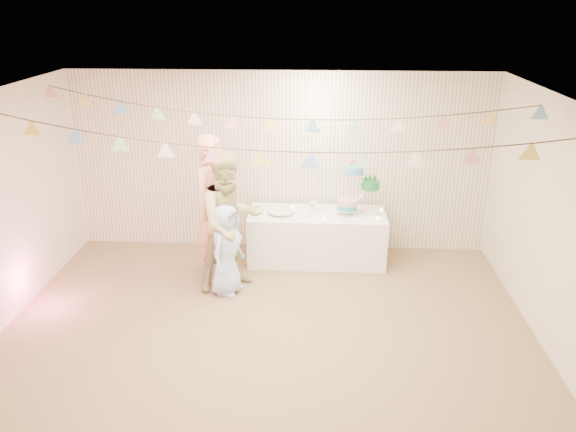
# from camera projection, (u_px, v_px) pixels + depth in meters

# --- Properties ---
(floor) EXTENTS (6.00, 6.00, 0.00)m
(floor) POSITION_uv_depth(u_px,v_px,m) (266.00, 338.00, 6.21)
(floor) COLOR #7E6144
(floor) RESTS_ON ground
(ceiling) EXTENTS (6.00, 6.00, 0.00)m
(ceiling) POSITION_uv_depth(u_px,v_px,m) (262.00, 103.00, 5.26)
(ceiling) COLOR silver
(ceiling) RESTS_ON ground
(back_wall) EXTENTS (6.00, 6.00, 0.00)m
(back_wall) POSITION_uv_depth(u_px,v_px,m) (281.00, 163.00, 8.06)
(back_wall) COLOR white
(back_wall) RESTS_ON ground
(front_wall) EXTENTS (6.00, 6.00, 0.00)m
(front_wall) POSITION_uv_depth(u_px,v_px,m) (225.00, 390.00, 3.41)
(front_wall) COLOR white
(front_wall) RESTS_ON ground
(right_wall) EXTENTS (5.00, 5.00, 0.00)m
(right_wall) POSITION_uv_depth(u_px,v_px,m) (564.00, 237.00, 5.58)
(right_wall) COLOR white
(right_wall) RESTS_ON ground
(table) EXTENTS (1.91, 0.76, 0.72)m
(table) POSITION_uv_depth(u_px,v_px,m) (317.00, 237.00, 7.94)
(table) COLOR white
(table) RESTS_ON floor
(cake_stand) EXTENTS (0.64, 0.38, 0.71)m
(cake_stand) POSITION_uv_depth(u_px,v_px,m) (358.00, 186.00, 7.68)
(cake_stand) COLOR silver
(cake_stand) RESTS_ON table
(cake_bottom) EXTENTS (0.31, 0.31, 0.15)m
(cake_bottom) POSITION_uv_depth(u_px,v_px,m) (346.00, 206.00, 7.74)
(cake_bottom) COLOR teal
(cake_bottom) RESTS_ON cake_stand
(cake_middle) EXTENTS (0.27, 0.27, 0.22)m
(cake_middle) POSITION_uv_depth(u_px,v_px,m) (371.00, 184.00, 7.76)
(cake_middle) COLOR #1A7739
(cake_middle) RESTS_ON cake_stand
(cake_top_tier) EXTENTS (0.25, 0.25, 0.19)m
(cake_top_tier) POSITION_uv_depth(u_px,v_px,m) (355.00, 168.00, 7.56)
(cake_top_tier) COLOR #499AE6
(cake_top_tier) RESTS_ON cake_stand
(platter) EXTENTS (0.36, 0.36, 0.02)m
(platter) POSITION_uv_depth(u_px,v_px,m) (281.00, 211.00, 7.77)
(platter) COLOR white
(platter) RESTS_ON table
(posy) EXTENTS (0.14, 0.14, 0.16)m
(posy) POSITION_uv_depth(u_px,v_px,m) (314.00, 204.00, 7.82)
(posy) COLOR white
(posy) RESTS_ON table
(person_adult_a) EXTENTS (0.75, 0.85, 1.95)m
(person_adult_a) POSITION_uv_depth(u_px,v_px,m) (216.00, 209.00, 7.25)
(person_adult_a) COLOR #FD9C84
(person_adult_a) RESTS_ON floor
(person_adult_b) EXTENTS (1.10, 1.04, 1.80)m
(person_adult_b) POSITION_uv_depth(u_px,v_px,m) (230.00, 221.00, 7.03)
(person_adult_b) COLOR tan
(person_adult_b) RESTS_ON floor
(person_child) EXTENTS (0.56, 0.67, 1.18)m
(person_child) POSITION_uv_depth(u_px,v_px,m) (226.00, 250.00, 6.99)
(person_child) COLOR #B0CCF9
(person_child) RESTS_ON floor
(bunting_back) EXTENTS (5.60, 1.10, 0.40)m
(bunting_back) POSITION_uv_depth(u_px,v_px,m) (272.00, 108.00, 6.37)
(bunting_back) COLOR pink
(bunting_back) RESTS_ON ceiling
(bunting_front) EXTENTS (5.60, 0.90, 0.36)m
(bunting_front) POSITION_uv_depth(u_px,v_px,m) (260.00, 137.00, 5.18)
(bunting_front) COLOR #72A5E5
(bunting_front) RESTS_ON ceiling
(tealight_0) EXTENTS (0.04, 0.04, 0.03)m
(tealight_0) POSITION_uv_depth(u_px,v_px,m) (259.00, 215.00, 7.71)
(tealight_0) COLOR #FFD88C
(tealight_0) RESTS_ON table
(tealight_1) EXTENTS (0.04, 0.04, 0.03)m
(tealight_1) POSITION_uv_depth(u_px,v_px,m) (293.00, 207.00, 7.99)
(tealight_1) COLOR #FFD88C
(tealight_1) RESTS_ON table
(tealight_2) EXTENTS (0.04, 0.04, 0.03)m
(tealight_2) POSITION_uv_depth(u_px,v_px,m) (325.00, 218.00, 7.59)
(tealight_2) COLOR #FFD88C
(tealight_2) RESTS_ON table
(tealight_3) EXTENTS (0.04, 0.04, 0.03)m
(tealight_3) POSITION_uv_depth(u_px,v_px,m) (342.00, 207.00, 7.99)
(tealight_3) COLOR #FFD88C
(tealight_3) RESTS_ON table
(tealight_4) EXTENTS (0.04, 0.04, 0.03)m
(tealight_4) POSITION_uv_depth(u_px,v_px,m) (378.00, 218.00, 7.59)
(tealight_4) COLOR #FFD88C
(tealight_4) RESTS_ON table
(tealight_5) EXTENTS (0.04, 0.04, 0.03)m
(tealight_5) POSITION_uv_depth(u_px,v_px,m) (381.00, 210.00, 7.90)
(tealight_5) COLOR #FFD88C
(tealight_5) RESTS_ON table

